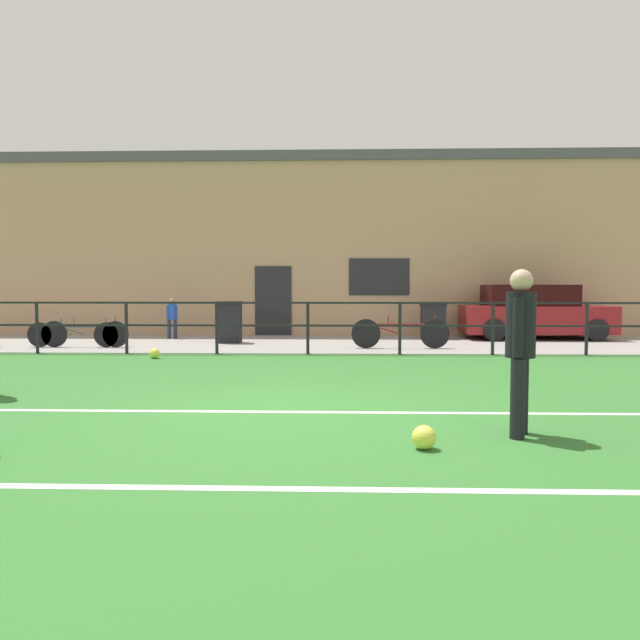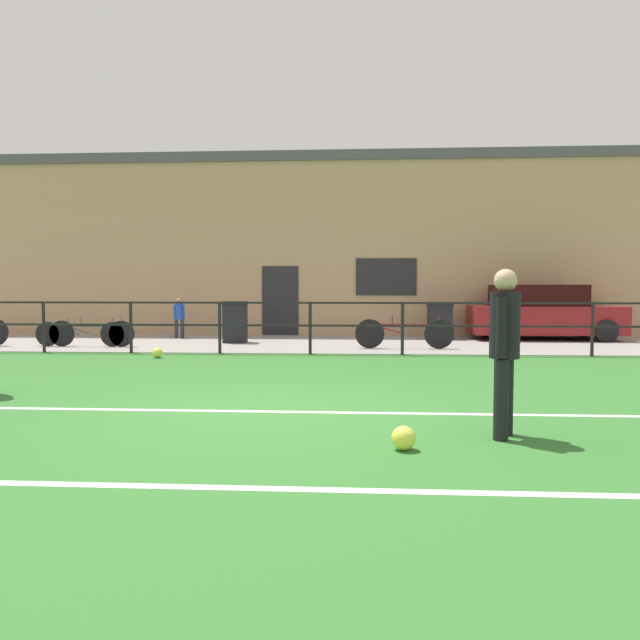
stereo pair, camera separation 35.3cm
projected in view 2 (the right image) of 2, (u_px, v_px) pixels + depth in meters
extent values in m
cube|color=#33702D|center=(270.00, 412.00, 7.11)|extent=(60.00, 44.00, 0.04)
cube|color=white|center=(269.00, 412.00, 7.04)|extent=(36.00, 0.11, 0.00)
cube|color=white|center=(216.00, 487.00, 4.37)|extent=(36.00, 0.11, 0.00)
cube|color=gray|center=(318.00, 343.00, 15.58)|extent=(48.00, 5.00, 0.02)
cylinder|color=black|center=(44.00, 327.00, 13.43)|extent=(0.07, 0.07, 1.15)
cylinder|color=black|center=(131.00, 327.00, 13.30)|extent=(0.07, 0.07, 1.15)
cylinder|color=black|center=(220.00, 328.00, 13.18)|extent=(0.07, 0.07, 1.15)
cylinder|color=black|center=(310.00, 328.00, 13.05)|extent=(0.07, 0.07, 1.15)
cylinder|color=black|center=(402.00, 329.00, 12.93)|extent=(0.07, 0.07, 1.15)
cylinder|color=black|center=(496.00, 329.00, 12.80)|extent=(0.07, 0.07, 1.15)
cylinder|color=black|center=(592.00, 329.00, 12.68)|extent=(0.07, 0.07, 1.15)
cube|color=black|center=(310.00, 303.00, 13.02)|extent=(36.00, 0.04, 0.04)
cube|color=black|center=(310.00, 326.00, 13.05)|extent=(36.00, 0.04, 0.04)
cube|color=tan|center=(325.00, 251.00, 19.12)|extent=(28.00, 2.40, 5.24)
cube|color=#232328|center=(280.00, 301.00, 18.08)|extent=(1.10, 0.04, 2.10)
cube|color=#232328|center=(386.00, 277.00, 17.84)|extent=(1.80, 0.04, 1.10)
cube|color=#4C4C51|center=(326.00, 164.00, 18.97)|extent=(28.00, 2.56, 0.30)
cylinder|color=black|center=(506.00, 396.00, 5.93)|extent=(0.14, 0.14, 0.78)
cylinder|color=black|center=(501.00, 400.00, 5.71)|extent=(0.14, 0.14, 0.78)
cylinder|color=black|center=(505.00, 325.00, 5.78)|extent=(0.29, 0.29, 0.64)
sphere|color=tan|center=(506.00, 280.00, 5.76)|extent=(0.22, 0.22, 0.22)
cylinder|color=black|center=(508.00, 326.00, 5.94)|extent=(0.10, 0.10, 0.57)
cylinder|color=black|center=(501.00, 328.00, 5.63)|extent=(0.10, 0.10, 0.57)
sphere|color=#E5E04C|center=(157.00, 353.00, 12.42)|extent=(0.21, 0.21, 0.21)
sphere|color=#E5E04C|center=(404.00, 438.00, 5.37)|extent=(0.22, 0.22, 0.22)
cylinder|color=#232D4C|center=(182.00, 329.00, 17.07)|extent=(0.10, 0.10, 0.54)
cylinder|color=#232D4C|center=(176.00, 329.00, 17.04)|extent=(0.10, 0.10, 0.54)
cylinder|color=blue|center=(179.00, 311.00, 17.03)|extent=(0.20, 0.20, 0.44)
sphere|color=#A37556|center=(179.00, 301.00, 17.01)|extent=(0.15, 0.15, 0.15)
cylinder|color=blue|center=(184.00, 312.00, 17.05)|extent=(0.07, 0.07, 0.40)
cylinder|color=blue|center=(175.00, 312.00, 17.00)|extent=(0.07, 0.07, 0.40)
cube|color=maroon|center=(544.00, 320.00, 16.64)|extent=(4.00, 1.68, 0.77)
cube|color=black|center=(537.00, 295.00, 16.62)|extent=(2.40, 1.41, 0.59)
cylinder|color=black|center=(501.00, 330.00, 15.94)|extent=(0.60, 0.18, 0.60)
cylinder|color=black|center=(606.00, 331.00, 15.77)|extent=(0.60, 0.18, 0.60)
cylinder|color=black|center=(488.00, 326.00, 17.55)|extent=(0.60, 0.18, 0.60)
cylinder|color=black|center=(583.00, 327.00, 17.37)|extent=(0.60, 0.18, 0.60)
cylinder|color=black|center=(48.00, 334.00, 14.67)|extent=(0.60, 0.04, 0.60)
cylinder|color=black|center=(112.00, 334.00, 14.57)|extent=(0.60, 0.04, 0.60)
cube|color=#4C5156|center=(80.00, 326.00, 14.61)|extent=(1.27, 0.04, 0.04)
cube|color=#4C5156|center=(64.00, 330.00, 14.64)|extent=(0.80, 0.03, 0.22)
cylinder|color=#4C5156|center=(68.00, 322.00, 14.62)|extent=(0.03, 0.03, 0.20)
cylinder|color=#4C5156|center=(112.00, 323.00, 14.56)|extent=(0.03, 0.03, 0.28)
cylinder|color=black|center=(62.00, 333.00, 14.65)|extent=(0.63, 0.04, 0.63)
cylinder|color=black|center=(122.00, 334.00, 14.56)|extent=(0.63, 0.04, 0.63)
cube|color=#4C5156|center=(91.00, 325.00, 14.59)|extent=(1.17, 0.04, 0.04)
cube|color=#4C5156|center=(77.00, 329.00, 14.62)|extent=(0.73, 0.03, 0.23)
cylinder|color=#4C5156|center=(81.00, 321.00, 14.60)|extent=(0.03, 0.03, 0.20)
cylinder|color=#4C5156|center=(121.00, 322.00, 14.54)|extent=(0.03, 0.03, 0.28)
cylinder|color=black|center=(370.00, 334.00, 14.18)|extent=(0.69, 0.04, 0.69)
cylinder|color=black|center=(439.00, 334.00, 14.08)|extent=(0.69, 0.04, 0.69)
cube|color=maroon|center=(404.00, 324.00, 14.11)|extent=(1.27, 0.04, 0.04)
cube|color=maroon|center=(387.00, 329.00, 14.15)|extent=(0.79, 0.03, 0.25)
cylinder|color=maroon|center=(392.00, 320.00, 14.13)|extent=(0.03, 0.03, 0.20)
cylinder|color=maroon|center=(439.00, 322.00, 14.06)|extent=(0.03, 0.03, 0.28)
cube|color=black|center=(440.00, 323.00, 16.75)|extent=(0.64, 0.54, 0.91)
cube|color=black|center=(440.00, 305.00, 16.72)|extent=(0.68, 0.58, 0.08)
cube|color=black|center=(235.00, 323.00, 15.67)|extent=(0.57, 0.48, 1.00)
cube|color=black|center=(235.00, 303.00, 15.64)|extent=(0.61, 0.52, 0.08)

